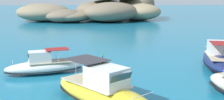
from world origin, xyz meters
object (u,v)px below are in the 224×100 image
object	(u,v)px
islet_large	(120,8)
motorboat_yellow	(103,92)
islet_small	(54,14)
motorboat_navy	(218,59)
motorboat_white	(44,66)
channel_buoy	(103,65)

from	to	relation	value
islet_large	motorboat_yellow	world-z (taller)	islet_large
islet_small	motorboat_navy	world-z (taller)	islet_small
motorboat_white	motorboat_navy	size ratio (longest dim) A/B	0.81
motorboat_white	motorboat_yellow	bearing A→B (deg)	-55.01
islet_large	channel_buoy	size ratio (longest dim) A/B	21.92
islet_large	motorboat_white	xyz separation A→B (m)	(-9.61, -59.38, -2.57)
islet_large	channel_buoy	bearing A→B (deg)	-94.25
islet_small	motorboat_yellow	xyz separation A→B (m)	(13.99, -60.54, -1.19)
islet_small	channel_buoy	xyz separation A→B (m)	(13.86, -51.01, -1.75)
motorboat_navy	channel_buoy	size ratio (longest dim) A/B	6.12
motorboat_navy	motorboat_white	bearing A→B (deg)	-174.11
motorboat_navy	channel_buoy	distance (m)	11.28
islet_large	motorboat_navy	xyz separation A→B (m)	(6.98, -57.67, -2.41)
islet_small	channel_buoy	world-z (taller)	islet_small
islet_large	motorboat_yellow	xyz separation A→B (m)	(-4.16, -67.17, -2.38)
motorboat_white	motorboat_navy	distance (m)	16.68
motorboat_navy	islet_small	bearing A→B (deg)	116.21
motorboat_navy	motorboat_yellow	size ratio (longest dim) A/B	1.08
motorboat_white	islet_small	bearing A→B (deg)	99.20
islet_small	motorboat_white	distance (m)	53.46
motorboat_yellow	channel_buoy	xyz separation A→B (m)	(-0.13, 9.53, -0.55)
motorboat_yellow	motorboat_white	bearing A→B (deg)	124.99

